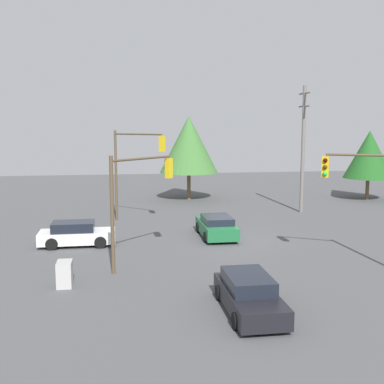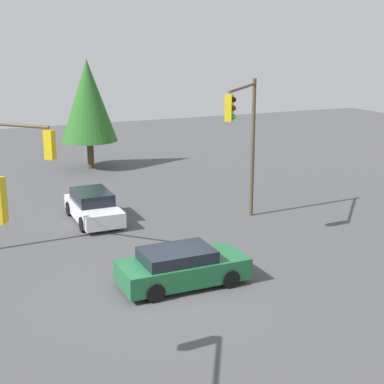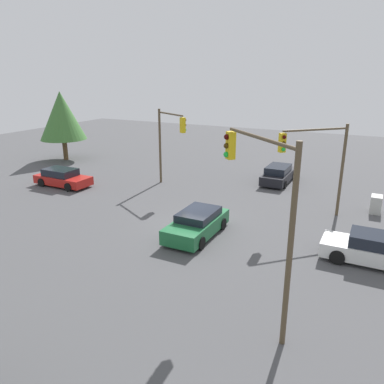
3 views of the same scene
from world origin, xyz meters
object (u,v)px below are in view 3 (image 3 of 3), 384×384
object	(u,v)px
sedan_red	(62,178)
sedan_green	(197,224)
sedan_dark	(278,174)
sedan_white	(373,249)
traffic_signal_main	(318,155)
traffic_signal_aux	(169,135)
traffic_signal_cross	(263,194)
electrical_cabinet	(376,204)

from	to	relation	value
sedan_red	sedan_green	size ratio (longest dim) A/B	0.99
sedan_dark	sedan_green	world-z (taller)	sedan_dark
sedan_dark	sedan_red	bearing A→B (deg)	-149.79
sedan_white	traffic_signal_main	distance (m)	6.45
traffic_signal_aux	traffic_signal_cross	bearing A→B (deg)	-19.59
sedan_green	traffic_signal_main	world-z (taller)	traffic_signal_main
traffic_signal_main	electrical_cabinet	bearing A→B (deg)	175.44
sedan_white	traffic_signal_aux	distance (m)	16.05
sedan_white	traffic_signal_cross	xyz separation A→B (m)	(-6.04, 3.57, 3.85)
sedan_red	sedan_green	world-z (taller)	sedan_green
sedan_dark	sedan_white	xyz separation A→B (m)	(-11.20, -7.27, 0.01)
electrical_cabinet	traffic_signal_cross	bearing A→B (deg)	165.34
traffic_signal_main	traffic_signal_aux	xyz separation A→B (m)	(1.92, 10.92, 0.08)
traffic_signal_main	traffic_signal_cross	distance (m)	10.47
sedan_dark	electrical_cabinet	size ratio (longest dim) A/B	4.16
sedan_dark	traffic_signal_cross	world-z (taller)	traffic_signal_cross
sedan_white	traffic_signal_cross	size ratio (longest dim) A/B	0.66
sedan_green	traffic_signal_main	bearing A→B (deg)	-133.56
traffic_signal_cross	sedan_red	bearing A→B (deg)	17.69
sedan_red	traffic_signal_aux	size ratio (longest dim) A/B	0.77
sedan_red	traffic_signal_aux	xyz separation A→B (m)	(3.62, -7.47, 3.31)
traffic_signal_main	traffic_signal_cross	xyz separation A→B (m)	(-10.45, 0.11, 0.65)
traffic_signal_main	electrical_cabinet	distance (m)	5.49
traffic_signal_main	traffic_signal_aux	distance (m)	11.09
sedan_white	traffic_signal_aux	world-z (taller)	traffic_signal_aux
traffic_signal_main	traffic_signal_cross	size ratio (longest dim) A/B	0.85
sedan_red	traffic_signal_main	distance (m)	18.75
sedan_red	traffic_signal_main	xyz separation A→B (m)	(1.69, -18.39, 3.23)
sedan_dark	traffic_signal_aux	bearing A→B (deg)	-145.59
electrical_cabinet	sedan_red	bearing A→B (deg)	101.67
sedan_red	traffic_signal_aux	distance (m)	8.93
traffic_signal_cross	electrical_cabinet	distance (m)	14.26
sedan_dark	traffic_signal_aux	distance (m)	9.23
traffic_signal_aux	sedan_red	bearing A→B (deg)	-124.91
traffic_signal_aux	electrical_cabinet	size ratio (longest dim) A/B	5.21
sedan_red	electrical_cabinet	distance (m)	22.21
sedan_green	sedan_red	bearing A→B (deg)	-15.10
sedan_white	sedan_red	size ratio (longest dim) A/B	0.98
sedan_white	sedan_green	xyz separation A→B (m)	(-0.89, 8.50, -0.01)
sedan_dark	traffic_signal_aux	world-z (taller)	traffic_signal_aux
sedan_red	traffic_signal_cross	size ratio (longest dim) A/B	0.68
sedan_white	sedan_red	xyz separation A→B (m)	(2.71, 21.85, -0.04)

